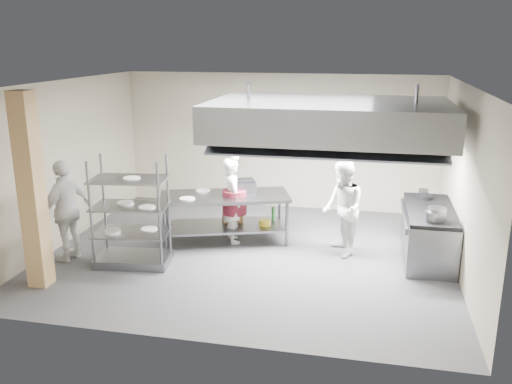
% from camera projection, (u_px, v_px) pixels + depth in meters
% --- Properties ---
extents(floor, '(7.00, 7.00, 0.00)m').
position_uv_depth(floor, '(249.00, 254.00, 9.69)').
color(floor, '#39393B').
rests_on(floor, ground).
extents(ceiling, '(7.00, 7.00, 0.00)m').
position_uv_depth(ceiling, '(249.00, 83.00, 8.88)').
color(ceiling, silver).
rests_on(ceiling, wall_back).
extents(wall_back, '(7.00, 0.00, 7.00)m').
position_uv_depth(wall_back, '(279.00, 142.00, 12.11)').
color(wall_back, '#ACA089').
rests_on(wall_back, ground).
extents(wall_left, '(0.00, 6.00, 6.00)m').
position_uv_depth(wall_left, '(64.00, 163.00, 9.99)').
color(wall_left, '#ACA089').
rests_on(wall_left, ground).
extents(wall_right, '(0.00, 6.00, 6.00)m').
position_uv_depth(wall_right, '(464.00, 183.00, 8.57)').
color(wall_right, '#ACA089').
rests_on(wall_right, ground).
extents(column, '(0.30, 0.30, 3.00)m').
position_uv_depth(column, '(32.00, 192.00, 8.08)').
color(column, tan).
rests_on(column, floor).
extents(exhaust_hood, '(4.00, 2.50, 0.60)m').
position_uv_depth(exhaust_hood, '(329.00, 119.00, 9.15)').
color(exhaust_hood, gray).
rests_on(exhaust_hood, ceiling).
extents(hood_strip_a, '(1.60, 0.12, 0.04)m').
position_uv_depth(hood_strip_a, '(276.00, 136.00, 9.42)').
color(hood_strip_a, white).
rests_on(hood_strip_a, exhaust_hood).
extents(hood_strip_b, '(1.60, 0.12, 0.04)m').
position_uv_depth(hood_strip_b, '(382.00, 140.00, 9.06)').
color(hood_strip_b, white).
rests_on(hood_strip_b, exhaust_hood).
extents(wall_shelf, '(1.50, 0.28, 0.04)m').
position_uv_depth(wall_shelf, '(360.00, 146.00, 11.59)').
color(wall_shelf, gray).
rests_on(wall_shelf, wall_back).
extents(island, '(2.57, 1.70, 0.91)m').
position_uv_depth(island, '(225.00, 218.00, 10.19)').
color(island, gray).
rests_on(island, floor).
extents(island_worktop, '(2.57, 1.70, 0.06)m').
position_uv_depth(island_worktop, '(225.00, 196.00, 10.08)').
color(island_worktop, gray).
rests_on(island_worktop, island).
extents(island_undershelf, '(2.35, 1.54, 0.04)m').
position_uv_depth(island_undershelf, '(225.00, 226.00, 10.23)').
color(island_undershelf, slate).
rests_on(island_undershelf, island).
extents(pass_rack, '(1.31, 0.87, 1.85)m').
position_uv_depth(pass_rack, '(131.00, 212.00, 9.02)').
color(pass_rack, slate).
rests_on(pass_rack, floor).
extents(cooking_range, '(0.80, 2.00, 0.84)m').
position_uv_depth(cooking_range, '(428.00, 235.00, 9.42)').
color(cooking_range, slate).
rests_on(cooking_range, floor).
extents(range_top, '(0.78, 1.96, 0.06)m').
position_uv_depth(range_top, '(430.00, 210.00, 9.30)').
color(range_top, black).
rests_on(range_top, cooking_range).
extents(chef_head, '(0.62, 0.70, 1.62)m').
position_uv_depth(chef_head, '(233.00, 200.00, 10.09)').
color(chef_head, white).
rests_on(chef_head, floor).
extents(chef_line, '(0.90, 1.00, 1.69)m').
position_uv_depth(chef_line, '(343.00, 209.00, 9.45)').
color(chef_line, white).
rests_on(chef_line, floor).
extents(chef_plating, '(0.66, 1.10, 1.76)m').
position_uv_depth(chef_plating, '(67.00, 211.00, 9.24)').
color(chef_plating, silver).
rests_on(chef_plating, floor).
extents(griddle, '(0.58, 0.52, 0.23)m').
position_uv_depth(griddle, '(242.00, 187.00, 10.16)').
color(griddle, gray).
rests_on(griddle, island_worktop).
extents(wicker_basket, '(0.43, 0.38, 0.16)m').
position_uv_depth(wicker_basket, '(232.00, 218.00, 10.39)').
color(wicker_basket, olive).
rests_on(wicker_basket, island_undershelf).
extents(stockpot, '(0.30, 0.30, 0.21)m').
position_uv_depth(stockpot, '(437.00, 214.00, 8.67)').
color(stockpot, slate).
rests_on(stockpot, range_top).
extents(plate_stack, '(0.28, 0.28, 0.05)m').
position_uv_depth(plate_stack, '(132.00, 231.00, 9.11)').
color(plate_stack, white).
rests_on(plate_stack, pass_rack).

